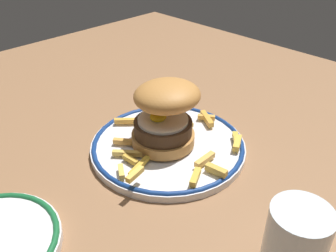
# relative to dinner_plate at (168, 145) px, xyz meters

# --- Properties ---
(ground_plane) EXTENTS (1.34, 1.06, 0.04)m
(ground_plane) POSITION_rel_dinner_plate_xyz_m (0.03, 0.04, -0.03)
(ground_plane) COLOR #885F3F
(dinner_plate) EXTENTS (0.25, 0.25, 0.02)m
(dinner_plate) POSITION_rel_dinner_plate_xyz_m (0.00, 0.00, 0.00)
(dinner_plate) COLOR silver
(dinner_plate) RESTS_ON ground_plane
(burger) EXTENTS (0.12, 0.12, 0.11)m
(burger) POSITION_rel_dinner_plate_xyz_m (-0.00, -0.00, 0.06)
(burger) COLOR #B77A3A
(burger) RESTS_ON dinner_plate
(fries_pile) EXTENTS (0.23, 0.24, 0.02)m
(fries_pile) POSITION_rel_dinner_plate_xyz_m (0.02, 0.01, 0.01)
(fries_pile) COLOR gold
(fries_pile) RESTS_ON dinner_plate
(water_glass) EXTENTS (0.07, 0.07, 0.09)m
(water_glass) POSITION_rel_dinner_plate_xyz_m (0.26, -0.07, 0.03)
(water_glass) COLOR silver
(water_glass) RESTS_ON ground_plane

